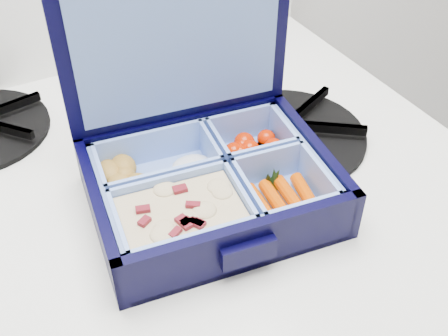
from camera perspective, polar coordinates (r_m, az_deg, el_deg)
bento_box at (r=0.54m, az=-1.35°, el=-1.84°), size 0.25×0.20×0.05m
burner_grate at (r=0.64m, az=6.35°, el=4.04°), size 0.24×0.24×0.03m
fork at (r=0.65m, az=-3.13°, el=3.96°), size 0.12×0.16×0.01m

